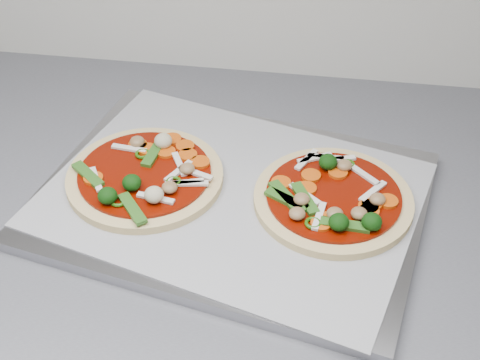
# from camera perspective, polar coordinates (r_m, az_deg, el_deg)

# --- Properties ---
(countertop) EXTENTS (3.60, 0.60, 0.04)m
(countertop) POSITION_cam_1_polar(r_m,az_deg,el_deg) (0.88, 1.12, -2.02)
(countertop) COLOR slate
(countertop) RESTS_ON base_cabinet
(baking_tray) EXTENTS (0.53, 0.44, 0.02)m
(baking_tray) POSITION_cam_1_polar(r_m,az_deg,el_deg) (0.85, -0.68, -1.62)
(baking_tray) COLOR #99989D
(baking_tray) RESTS_ON countertop
(parchment) EXTENTS (0.52, 0.44, 0.00)m
(parchment) POSITION_cam_1_polar(r_m,az_deg,el_deg) (0.84, -0.68, -1.19)
(parchment) COLOR #A3A3A9
(parchment) RESTS_ON baking_tray
(pizza_left) EXTENTS (0.27, 0.27, 0.03)m
(pizza_left) POSITION_cam_1_polar(r_m,az_deg,el_deg) (0.86, -8.06, 0.41)
(pizza_left) COLOR tan
(pizza_left) RESTS_ON parchment
(pizza_right) EXTENTS (0.26, 0.26, 0.03)m
(pizza_right) POSITION_cam_1_polar(r_m,az_deg,el_deg) (0.83, 7.98, -1.58)
(pizza_right) COLOR tan
(pizza_right) RESTS_ON parchment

